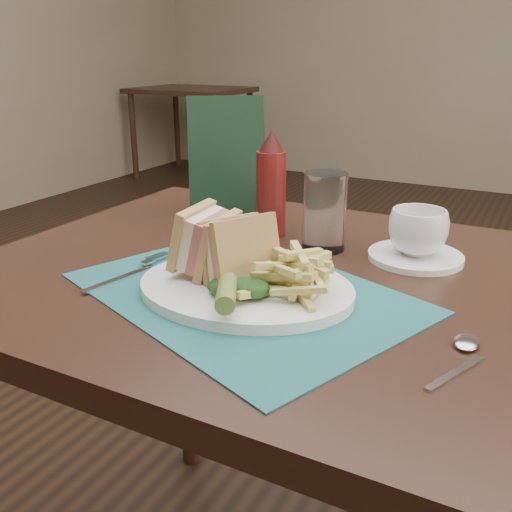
{
  "coord_description": "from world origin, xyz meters",
  "views": [
    {
      "loc": [
        0.37,
        -1.24,
        1.07
      ],
      "look_at": [
        0.02,
        -0.58,
        0.8
      ],
      "focal_mm": 40.0,
      "sensor_mm": 36.0,
      "label": 1
    }
  ],
  "objects_px": {
    "sandwich_half_b": "(231,245)",
    "saucer": "(415,257)",
    "placemat": "(243,293)",
    "coffee_cup": "(418,232)",
    "drinking_glass": "(325,212)",
    "plate": "(246,288)",
    "table_main": "(267,463)",
    "sandwich_half_a": "(192,238)",
    "ketchup_bottle": "(271,184)",
    "table_bg_left": "(193,133)",
    "check_presenter": "(227,160)"
  },
  "relations": [
    {
      "from": "drinking_glass",
      "to": "sandwich_half_a",
      "type": "bearing_deg",
      "value": -117.74
    },
    {
      "from": "placemat",
      "to": "sandwich_half_b",
      "type": "bearing_deg",
      "value": 161.75
    },
    {
      "from": "table_bg_left",
      "to": "ketchup_bottle",
      "type": "relative_size",
      "value": 4.84
    },
    {
      "from": "check_presenter",
      "to": "sandwich_half_a",
      "type": "bearing_deg",
      "value": -101.64
    },
    {
      "from": "sandwich_half_a",
      "to": "table_main",
      "type": "bearing_deg",
      "value": 49.75
    },
    {
      "from": "saucer",
      "to": "check_presenter",
      "type": "xyz_separation_m",
      "value": [
        -0.38,
        0.06,
        0.11
      ]
    },
    {
      "from": "plate",
      "to": "sandwich_half_a",
      "type": "relative_size",
      "value": 3.17
    },
    {
      "from": "plate",
      "to": "table_main",
      "type": "bearing_deg",
      "value": 93.95
    },
    {
      "from": "placemat",
      "to": "coffee_cup",
      "type": "height_order",
      "value": "coffee_cup"
    },
    {
      "from": "check_presenter",
      "to": "table_bg_left",
      "type": "bearing_deg",
      "value": 91.83
    },
    {
      "from": "table_main",
      "to": "sandwich_half_b",
      "type": "height_order",
      "value": "sandwich_half_b"
    },
    {
      "from": "table_bg_left",
      "to": "coffee_cup",
      "type": "distance_m",
      "value": 4.21
    },
    {
      "from": "placemat",
      "to": "saucer",
      "type": "distance_m",
      "value": 0.3
    },
    {
      "from": "ketchup_bottle",
      "to": "table_bg_left",
      "type": "bearing_deg",
      "value": 126.14
    },
    {
      "from": "coffee_cup",
      "to": "sandwich_half_a",
      "type": "bearing_deg",
      "value": -137.84
    },
    {
      "from": "drinking_glass",
      "to": "check_presenter",
      "type": "height_order",
      "value": "check_presenter"
    },
    {
      "from": "table_main",
      "to": "coffee_cup",
      "type": "height_order",
      "value": "coffee_cup"
    },
    {
      "from": "coffee_cup",
      "to": "table_bg_left",
      "type": "bearing_deg",
      "value": 128.97
    },
    {
      "from": "sandwich_half_b",
      "to": "plate",
      "type": "bearing_deg",
      "value": 9.57
    },
    {
      "from": "table_bg_left",
      "to": "coffee_cup",
      "type": "relative_size",
      "value": 9.73
    },
    {
      "from": "plate",
      "to": "saucer",
      "type": "height_order",
      "value": "plate"
    },
    {
      "from": "table_bg_left",
      "to": "plate",
      "type": "bearing_deg",
      "value": -54.92
    },
    {
      "from": "plate",
      "to": "drinking_glass",
      "type": "height_order",
      "value": "drinking_glass"
    },
    {
      "from": "plate",
      "to": "ketchup_bottle",
      "type": "height_order",
      "value": "ketchup_bottle"
    },
    {
      "from": "plate",
      "to": "ketchup_bottle",
      "type": "bearing_deg",
      "value": 103.35
    },
    {
      "from": "placemat",
      "to": "coffee_cup",
      "type": "xyz_separation_m",
      "value": [
        0.18,
        0.25,
        0.05
      ]
    },
    {
      "from": "table_main",
      "to": "saucer",
      "type": "height_order",
      "value": "saucer"
    },
    {
      "from": "sandwich_half_a",
      "to": "coffee_cup",
      "type": "distance_m",
      "value": 0.36
    },
    {
      "from": "placemat",
      "to": "ketchup_bottle",
      "type": "height_order",
      "value": "ketchup_bottle"
    },
    {
      "from": "sandwich_half_b",
      "to": "saucer",
      "type": "bearing_deg",
      "value": 78.66
    },
    {
      "from": "saucer",
      "to": "ketchup_bottle",
      "type": "height_order",
      "value": "ketchup_bottle"
    },
    {
      "from": "table_bg_left",
      "to": "ketchup_bottle",
      "type": "height_order",
      "value": "ketchup_bottle"
    },
    {
      "from": "sandwich_half_b",
      "to": "coffee_cup",
      "type": "distance_m",
      "value": 0.31
    },
    {
      "from": "ketchup_bottle",
      "to": "sandwich_half_a",
      "type": "bearing_deg",
      "value": -89.98
    },
    {
      "from": "placemat",
      "to": "check_presenter",
      "type": "xyz_separation_m",
      "value": [
        -0.21,
        0.31,
        0.12
      ]
    },
    {
      "from": "ketchup_bottle",
      "to": "saucer",
      "type": "bearing_deg",
      "value": -2.54
    },
    {
      "from": "table_bg_left",
      "to": "ketchup_bottle",
      "type": "distance_m",
      "value": 4.05
    },
    {
      "from": "sandwich_half_b",
      "to": "drinking_glass",
      "type": "height_order",
      "value": "drinking_glass"
    },
    {
      "from": "check_presenter",
      "to": "placemat",
      "type": "bearing_deg",
      "value": -89.43
    },
    {
      "from": "table_bg_left",
      "to": "drinking_glass",
      "type": "relative_size",
      "value": 6.92
    },
    {
      "from": "table_main",
      "to": "sandwich_half_a",
      "type": "height_order",
      "value": "sandwich_half_a"
    },
    {
      "from": "coffee_cup",
      "to": "drinking_glass",
      "type": "relative_size",
      "value": 0.71
    },
    {
      "from": "placemat",
      "to": "drinking_glass",
      "type": "distance_m",
      "value": 0.24
    },
    {
      "from": "saucer",
      "to": "ketchup_bottle",
      "type": "distance_m",
      "value": 0.28
    },
    {
      "from": "saucer",
      "to": "drinking_glass",
      "type": "distance_m",
      "value": 0.16
    },
    {
      "from": "table_main",
      "to": "coffee_cup",
      "type": "xyz_separation_m",
      "value": [
        0.19,
        0.14,
        0.42
      ]
    },
    {
      "from": "table_main",
      "to": "saucer",
      "type": "bearing_deg",
      "value": 35.95
    },
    {
      "from": "table_bg_left",
      "to": "check_presenter",
      "type": "bearing_deg",
      "value": -54.85
    },
    {
      "from": "coffee_cup",
      "to": "plate",
      "type": "bearing_deg",
      "value": -124.93
    },
    {
      "from": "plate",
      "to": "drinking_glass",
      "type": "distance_m",
      "value": 0.24
    }
  ]
}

